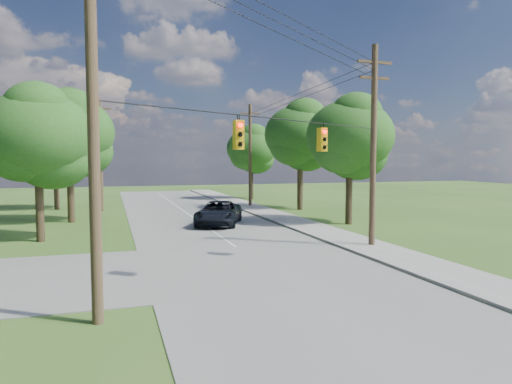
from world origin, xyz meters
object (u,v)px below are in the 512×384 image
object	(u,v)px
pole_north_e	(250,154)
car_main_north	(219,213)
pole_ne	(373,143)
pole_north_w	(101,154)
pole_sw	(93,99)

from	to	relation	value
pole_north_e	car_main_north	bearing A→B (deg)	-116.74
pole_ne	pole_north_w	distance (m)	26.03
pole_north_e	pole_north_w	world-z (taller)	same
pole_ne	car_main_north	size ratio (longest dim) A/B	1.76
pole_ne	pole_sw	bearing A→B (deg)	-150.62
pole_sw	pole_ne	size ratio (longest dim) A/B	1.14
pole_sw	pole_ne	world-z (taller)	pole_sw
pole_ne	car_main_north	xyz separation A→B (m)	(-5.89, 10.31, -4.61)
pole_ne	pole_north_w	bearing A→B (deg)	122.29
pole_sw	car_main_north	bearing A→B (deg)	66.98
pole_north_w	pole_ne	bearing A→B (deg)	-57.71
pole_sw	pole_north_w	world-z (taller)	pole_sw
pole_north_e	pole_north_w	xyz separation A→B (m)	(-13.90, 0.00, 0.00)
pole_ne	pole_north_w	world-z (taller)	pole_ne
car_main_north	pole_north_e	bearing A→B (deg)	85.01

